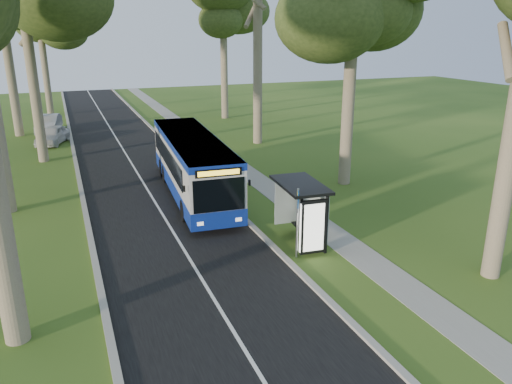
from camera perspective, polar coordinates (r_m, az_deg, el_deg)
ground at (r=21.56m, az=1.06°, el=-5.53°), size 120.00×120.00×0.00m
road at (r=29.80m, az=-12.64°, el=0.84°), size 7.00×100.00×0.02m
kerb_east at (r=30.47m, az=-6.16°, el=1.66°), size 0.25×100.00×0.12m
kerb_west at (r=29.51m, az=-19.35°, el=0.16°), size 0.25×100.00×0.12m
centre_line at (r=29.80m, az=-12.64°, el=0.86°), size 0.12×100.00×0.00m
footpath at (r=31.37m, az=-0.87°, el=2.16°), size 1.50×100.00×0.02m
bus at (r=27.04m, az=-7.24°, el=3.02°), size 3.35×12.27×3.21m
bus_stop_sign at (r=19.42m, az=4.77°, el=-2.72°), size 0.20×0.38×2.87m
bus_shelter at (r=20.45m, az=5.94°, el=-1.37°), size 1.89×3.19×2.64m
litter_bin at (r=28.90m, az=-3.70°, el=1.71°), size 0.56×0.56×0.97m
car_white at (r=42.54m, az=-22.26°, el=6.05°), size 3.00×4.49×1.42m
car_silver at (r=47.46m, az=-22.61°, el=7.22°), size 2.35×4.85×1.53m
tree_west_e at (r=56.26m, az=-23.72°, el=18.71°), size 5.20×5.20×14.28m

